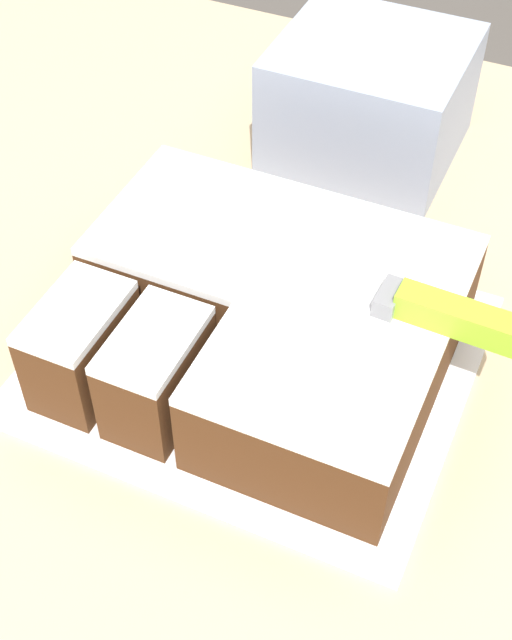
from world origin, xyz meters
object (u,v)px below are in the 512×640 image
object	(u,v)px
cake_board	(256,357)
storage_box	(369,99)
cake	(263,319)
knife	(391,298)

from	to	relation	value
cake_board	storage_box	world-z (taller)	storage_box
cake_board	storage_box	bearing A→B (deg)	92.99
storage_box	cake	bearing A→B (deg)	-86.14
cake	knife	size ratio (longest dim) A/B	0.89
knife	storage_box	size ratio (longest dim) A/B	1.85
cake	knife	world-z (taller)	knife
cake	storage_box	size ratio (longest dim) A/B	1.64
storage_box	cake_board	bearing A→B (deg)	-87.01
cake_board	cake	size ratio (longest dim) A/B	1.15
knife	cake	bearing A→B (deg)	10.87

